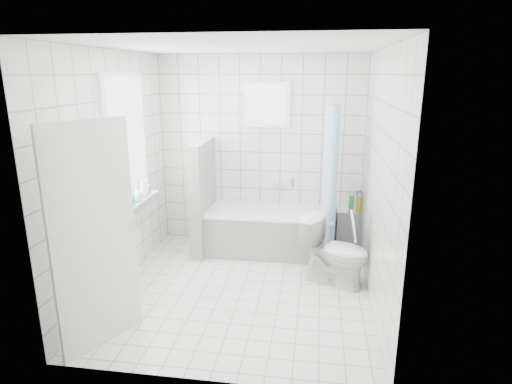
# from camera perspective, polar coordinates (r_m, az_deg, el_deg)

# --- Properties ---
(ground) EXTENTS (3.00, 3.00, 0.00)m
(ground) POSITION_cam_1_polar(r_m,az_deg,el_deg) (4.94, -1.86, -12.86)
(ground) COLOR white
(ground) RESTS_ON ground
(ceiling) EXTENTS (3.00, 3.00, 0.00)m
(ceiling) POSITION_cam_1_polar(r_m,az_deg,el_deg) (4.36, -2.17, 18.81)
(ceiling) COLOR white
(ceiling) RESTS_ON ground
(wall_back) EXTENTS (2.80, 0.02, 2.60)m
(wall_back) POSITION_cam_1_polar(r_m,az_deg,el_deg) (5.92, 0.57, 5.32)
(wall_back) COLOR white
(wall_back) RESTS_ON ground
(wall_front) EXTENTS (2.80, 0.02, 2.60)m
(wall_front) POSITION_cam_1_polar(r_m,az_deg,el_deg) (3.07, -6.96, -4.58)
(wall_front) COLOR white
(wall_front) RESTS_ON ground
(wall_left) EXTENTS (0.02, 3.00, 2.60)m
(wall_left) POSITION_cam_1_polar(r_m,az_deg,el_deg) (4.91, -18.30, 2.40)
(wall_left) COLOR white
(wall_left) RESTS_ON ground
(wall_right) EXTENTS (0.02, 3.00, 2.60)m
(wall_right) POSITION_cam_1_polar(r_m,az_deg,el_deg) (4.45, 16.04, 1.27)
(wall_right) COLOR white
(wall_right) RESTS_ON ground
(window_left) EXTENTS (0.01, 0.90, 1.40)m
(window_left) POSITION_cam_1_polar(r_m,az_deg,el_deg) (5.11, -16.66, 6.44)
(window_left) COLOR white
(window_left) RESTS_ON wall_left
(window_back) EXTENTS (0.50, 0.01, 0.50)m
(window_back) POSITION_cam_1_polar(r_m,az_deg,el_deg) (5.79, 1.52, 11.56)
(window_back) COLOR white
(window_back) RESTS_ON wall_back
(window_sill) EXTENTS (0.18, 1.02, 0.08)m
(window_sill) POSITION_cam_1_polar(r_m,az_deg,el_deg) (5.25, -15.59, -1.55)
(window_sill) COLOR white
(window_sill) RESTS_ON wall_left
(door) EXTENTS (0.41, 0.73, 2.00)m
(door) POSITION_cam_1_polar(r_m,az_deg,el_deg) (3.89, -20.71, -5.82)
(door) COLOR silver
(door) RESTS_ON ground
(bathtub) EXTENTS (1.66, 0.77, 0.58)m
(bathtub) POSITION_cam_1_polar(r_m,az_deg,el_deg) (5.81, 1.81, -5.22)
(bathtub) COLOR white
(bathtub) RESTS_ON ground
(partition_wall) EXTENTS (0.15, 0.85, 1.50)m
(partition_wall) POSITION_cam_1_polar(r_m,az_deg,el_deg) (5.78, -7.05, -0.65)
(partition_wall) COLOR white
(partition_wall) RESTS_ON ground
(tiled_ledge) EXTENTS (0.40, 0.24, 0.55)m
(tiled_ledge) POSITION_cam_1_polar(r_m,az_deg,el_deg) (6.05, 12.57, -4.92)
(tiled_ledge) COLOR white
(tiled_ledge) RESTS_ON ground
(toilet) EXTENTS (0.87, 0.71, 0.78)m
(toilet) POSITION_cam_1_polar(r_m,az_deg,el_deg) (5.01, 10.56, -7.79)
(toilet) COLOR white
(toilet) RESTS_ON ground
(curtain_rod) EXTENTS (0.02, 0.80, 0.02)m
(curtain_rod) POSITION_cam_1_polar(r_m,az_deg,el_deg) (5.39, 10.26, 11.57)
(curtain_rod) COLOR silver
(curtain_rod) RESTS_ON wall_back
(shower_curtain) EXTENTS (0.14, 0.48, 1.78)m
(shower_curtain) POSITION_cam_1_polar(r_m,az_deg,el_deg) (5.40, 9.85, 1.91)
(shower_curtain) COLOR #50A4EB
(shower_curtain) RESTS_ON curtain_rod
(tub_faucet) EXTENTS (0.18, 0.06, 0.06)m
(tub_faucet) POSITION_cam_1_polar(r_m,az_deg,el_deg) (5.95, 3.18, 0.91)
(tub_faucet) COLOR silver
(tub_faucet) RESTS_ON wall_back
(sill_bottles) EXTENTS (0.19, 0.74, 0.30)m
(sill_bottles) POSITION_cam_1_polar(r_m,az_deg,el_deg) (5.15, -15.88, -0.05)
(sill_bottles) COLOR white
(sill_bottles) RESTS_ON window_sill
(ledge_bottles) EXTENTS (0.17, 0.18, 0.28)m
(ledge_bottles) POSITION_cam_1_polar(r_m,az_deg,el_deg) (5.88, 13.23, -1.42)
(ledge_bottles) COLOR #172EBE
(ledge_bottles) RESTS_ON tiled_ledge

